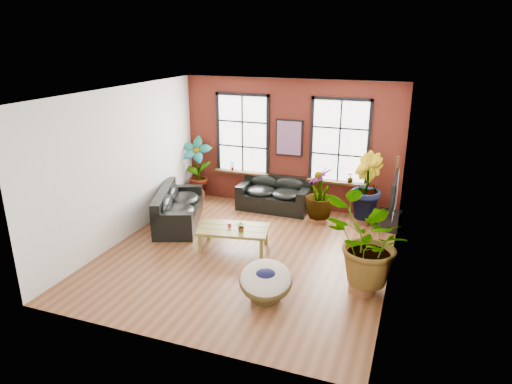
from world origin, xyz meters
TOP-DOWN VIEW (x-y plane):
  - room at (0.00, 0.15)m, footprint 6.04×6.54m
  - sofa_back at (-0.28, 2.89)m, footprint 1.95×0.97m
  - sofa_left at (-2.29, 1.01)m, footprint 1.69×2.47m
  - coffee_table at (-0.37, 0.18)m, footprint 1.67×1.15m
  - papasan_chair at (0.98, -1.56)m, footprint 1.21×1.21m
  - poster at (0.00, 3.18)m, footprint 0.74×0.06m
  - tv_wall_unit at (2.93, 0.60)m, footprint 0.13×1.86m
  - media_box at (2.80, 2.49)m, footprint 0.62×0.55m
  - pot_back_left at (-2.66, 2.80)m, footprint 0.49×0.49m
  - pot_back_right at (2.14, 2.76)m, footprint 0.60×0.60m
  - pot_right_wall at (2.58, -0.69)m, footprint 0.65×0.65m
  - pot_mid at (1.04, 2.36)m, footprint 0.56×0.56m
  - floor_plant_back_left at (-2.62, 2.83)m, footprint 0.99×0.77m
  - floor_plant_back_right at (2.14, 2.73)m, footprint 1.04×1.13m
  - floor_plant_right_wall at (2.62, -0.70)m, footprint 1.99×1.97m
  - floor_plant_mid at (1.07, 2.34)m, footprint 0.87×0.87m
  - table_plant at (-0.14, 0.06)m, footprint 0.28×0.27m
  - sill_plant_left at (-1.65, 3.13)m, footprint 0.17×0.17m
  - sill_plant_right at (1.70, 3.13)m, footprint 0.19×0.19m

SIDE VIEW (x-z plane):
  - pot_mid at x=1.04m, z-range 0.00..0.32m
  - pot_back_right at x=2.14m, z-range 0.00..0.35m
  - pot_back_left at x=-2.66m, z-range 0.00..0.35m
  - pot_right_wall at x=2.58m, z-range 0.00..0.37m
  - media_box at x=2.80m, z-range 0.00..0.46m
  - papasan_chair at x=0.98m, z-range 0.01..0.73m
  - sofa_back at x=-0.28m, z-range -0.04..0.85m
  - sofa_left at x=-2.29m, z-range -0.04..0.86m
  - coffee_table at x=-0.37m, z-range 0.14..0.73m
  - table_plant at x=-0.14m, z-range 0.49..0.74m
  - floor_plant_mid at x=1.07m, z-range 0.14..1.46m
  - floor_plant_back_right at x=2.14m, z-range 0.15..1.81m
  - floor_plant_right_wall at x=2.62m, z-range 0.16..1.83m
  - floor_plant_back_left at x=-2.62m, z-range 0.15..1.84m
  - sill_plant_left at x=-1.65m, z-range 0.90..1.17m
  - sill_plant_right at x=1.70m, z-range 0.90..1.17m
  - tv_wall_unit at x=2.93m, z-range 0.94..2.14m
  - room at x=0.00m, z-range -0.02..3.52m
  - poster at x=0.00m, z-range 1.46..2.44m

